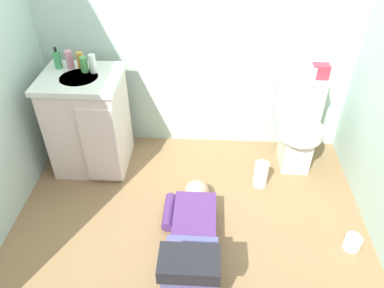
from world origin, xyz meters
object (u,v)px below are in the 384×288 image
bottle_amber (80,60)px  bottle_white (93,64)px  soap_dispenser (57,60)px  bottle_pink (69,60)px  toiletry_bag (320,71)px  vanity_cabinet (89,122)px  tissue_box (300,71)px  toilet (298,125)px  toilet_paper_roll (352,242)px  faucet (84,61)px  paper_towel_roll (261,174)px  person_plumber (192,241)px  bottle_green (84,65)px

bottle_amber → bottle_white: size_ratio=0.88×
soap_dispenser → bottle_pink: soap_dispenser is taller
toiletry_bag → vanity_cabinet: bearing=-173.4°
tissue_box → bottle_pink: (-1.73, -0.08, 0.09)m
toilet → bottle_amber: 1.78m
tissue_box → vanity_cabinet: bearing=-172.8°
bottle_amber → toilet_paper_roll: size_ratio=1.12×
soap_dispenser → toilet: bearing=-0.3°
faucet → toilet: bearing=-1.0°
toiletry_bag → bottle_white: size_ratio=0.89×
toiletry_bag → soap_dispenser: bearing=-177.6°
tissue_box → paper_towel_roll: bearing=-121.9°
toilet → tissue_box: (-0.04, 0.09, 0.43)m
toiletry_bag → soap_dispenser: (-1.97, -0.08, 0.08)m
faucet → person_plumber: faucet is taller
vanity_cabinet → tissue_box: size_ratio=3.73×
bottle_pink → bottle_white: (0.19, -0.06, 0.00)m
tissue_box → toiletry_bag: size_ratio=1.77×
person_plumber → bottle_amber: bearing=130.1°
bottle_amber → bottle_green: size_ratio=1.06×
bottle_amber → toilet_paper_roll: bearing=-25.2°
soap_dispenser → bottle_pink: 0.09m
toilet_paper_roll → vanity_cabinet: bearing=158.0°
toiletry_bag → soap_dispenser: 1.98m
soap_dispenser → bottle_pink: (0.09, 0.00, 0.00)m
bottle_white → toilet_paper_roll: size_ratio=1.27×
soap_dispenser → paper_towel_roll: size_ratio=0.76×
toilet → toilet_paper_roll: (0.26, -0.90, -0.32)m
tissue_box → paper_towel_roll: 0.84m
bottle_white → toilet_paper_roll: bearing=-24.7°
toiletry_bag → bottle_green: (-1.76, -0.13, 0.07)m
toilet → vanity_cabinet: (-1.68, -0.12, 0.05)m
toiletry_bag → bottle_pink: (-1.88, -0.08, 0.08)m
tissue_box → bottle_white: 1.55m
bottle_pink → bottle_amber: (0.08, 0.01, -0.01)m
person_plumber → bottle_green: bearing=130.3°
bottle_white → paper_towel_roll: size_ratio=0.64×
vanity_cabinet → person_plumber: bearing=-46.8°
toiletry_bag → bottle_white: bottle_white is taller
toilet → soap_dispenser: bearing=179.7°
faucet → soap_dispenser: (-0.19, -0.02, 0.02)m
toilet → bottle_green: bearing=-178.5°
toilet → vanity_cabinet: size_ratio=0.91×
tissue_box → bottle_pink: 1.74m
person_plumber → bottle_amber: size_ratio=8.67×
toilet → person_plumber: toilet is taller
vanity_cabinet → soap_dispenser: size_ratio=4.94×
tissue_box → paper_towel_roll: size_ratio=1.01×
toiletry_bag → bottle_green: 1.77m
vanity_cabinet → bottle_pink: (-0.10, 0.13, 0.47)m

